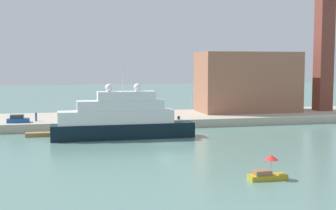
{
  "coord_description": "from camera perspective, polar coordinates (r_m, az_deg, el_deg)",
  "views": [
    {
      "loc": [
        -15.39,
        -68.23,
        12.35
      ],
      "look_at": [
        1.78,
        6.0,
        5.43
      ],
      "focal_mm": 49.46,
      "sensor_mm": 36.0,
      "label": 1
    }
  ],
  "objects": [
    {
      "name": "small_motorboat",
      "position": [
        50.7,
        12.13,
        -8.04
      ],
      "size": [
        4.08,
        1.55,
        2.65
      ],
      "color": "#B7991E",
      "rests_on": "ground"
    },
    {
      "name": "mooring_bollard",
      "position": [
        88.54,
        1.32,
        -1.58
      ],
      "size": [
        0.5,
        0.5,
        0.64
      ],
      "primitive_type": "cylinder",
      "color": "black",
      "rests_on": "quay_dock"
    },
    {
      "name": "harbor_building",
      "position": [
        104.41,
        9.78,
        2.82
      ],
      "size": [
        21.92,
        10.56,
        13.18
      ],
      "primitive_type": "cube",
      "color": "#9E664C",
      "rests_on": "quay_dock"
    },
    {
      "name": "large_yacht",
      "position": [
        75.97,
        -5.78,
        -1.81
      ],
      "size": [
        23.34,
        3.61,
        11.55
      ],
      "color": "black",
      "rests_on": "ground"
    },
    {
      "name": "parked_car",
      "position": [
        88.25,
        -18.0,
        -1.67
      ],
      "size": [
        3.94,
        1.89,
        1.42
      ],
      "color": "#1E4C99",
      "rests_on": "quay_dock"
    },
    {
      "name": "quay_dock",
      "position": [
        95.71,
        -3.68,
        -1.76
      ],
      "size": [
        110.0,
        19.05,
        1.58
      ],
      "primitive_type": "cube",
      "color": "#B7AD99",
      "rests_on": "ground"
    },
    {
      "name": "person_figure",
      "position": [
        89.2,
        -15.95,
        -1.4
      ],
      "size": [
        0.36,
        0.36,
        1.8
      ],
      "color": "#334C8C",
      "rests_on": "quay_dock"
    },
    {
      "name": "ground",
      "position": [
        71.02,
        -0.31,
        -4.82
      ],
      "size": [
        400.0,
        400.0,
        0.0
      ],
      "primitive_type": "plane",
      "color": "slate"
    },
    {
      "name": "bell_tower",
      "position": [
        110.92,
        18.69,
        7.33
      ],
      "size": [
        4.34,
        4.34,
        29.0
      ],
      "color": "brown",
      "rests_on": "quay_dock"
    },
    {
      "name": "work_barge",
      "position": [
        81.22,
        -15.45,
        -3.51
      ],
      "size": [
        4.88,
        1.75,
        0.67
      ],
      "primitive_type": "cube",
      "color": "olive",
      "rests_on": "ground"
    }
  ]
}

